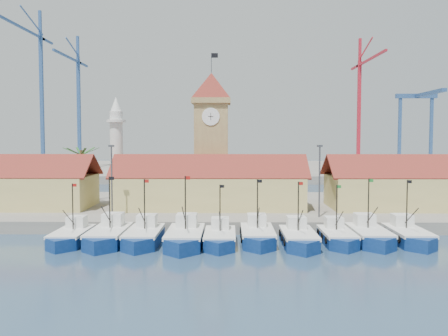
{
  "coord_description": "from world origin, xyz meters",
  "views": [
    {
      "loc": [
        2.84,
        -50.07,
        11.51
      ],
      "look_at": [
        2.01,
        18.0,
        7.26
      ],
      "focal_mm": 40.0,
      "sensor_mm": 36.0,
      "label": 1
    }
  ],
  "objects_px": {
    "clock_tower": "(211,134)",
    "minaret": "(117,148)",
    "boat_5": "(258,237)",
    "boat_0": "(71,237)"
  },
  "relations": [
    {
      "from": "boat_5",
      "to": "minaret",
      "type": "relative_size",
      "value": 0.59
    },
    {
      "from": "minaret",
      "to": "clock_tower",
      "type": "bearing_deg",
      "value": -7.61
    },
    {
      "from": "clock_tower",
      "to": "boat_5",
      "type": "bearing_deg",
      "value": -75.62
    },
    {
      "from": "boat_0",
      "to": "clock_tower",
      "type": "relative_size",
      "value": 0.4
    },
    {
      "from": "clock_tower",
      "to": "minaret",
      "type": "xyz_separation_m",
      "value": [
        -15.0,
        2.0,
        -2.23
      ]
    },
    {
      "from": "clock_tower",
      "to": "minaret",
      "type": "height_order",
      "value": "clock_tower"
    },
    {
      "from": "boat_5",
      "to": "clock_tower",
      "type": "relative_size",
      "value": 0.42
    },
    {
      "from": "clock_tower",
      "to": "minaret",
      "type": "distance_m",
      "value": 15.3
    },
    {
      "from": "boat_5",
      "to": "minaret",
      "type": "bearing_deg",
      "value": 130.07
    },
    {
      "from": "boat_5",
      "to": "minaret",
      "type": "xyz_separation_m",
      "value": [
        -20.84,
        24.77,
        8.98
      ]
    }
  ]
}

